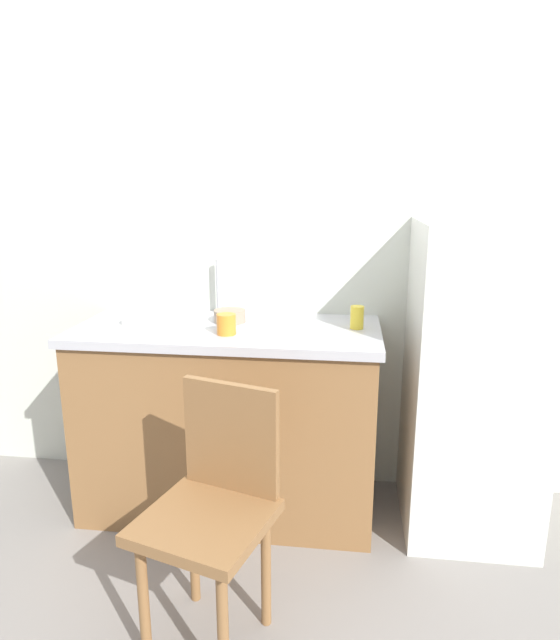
# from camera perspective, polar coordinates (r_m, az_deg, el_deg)

# --- Properties ---
(ground_plane) EXTENTS (8.00, 8.00, 0.00)m
(ground_plane) POSITION_cam_1_polar(r_m,az_deg,el_deg) (2.33, -3.53, -27.60)
(ground_plane) COLOR gray
(back_wall) EXTENTS (4.80, 0.10, 2.45)m
(back_wall) POSITION_cam_1_polar(r_m,az_deg,el_deg) (2.74, 0.00, 7.40)
(back_wall) COLOR silver
(back_wall) RESTS_ON ground_plane
(cabinet_base) EXTENTS (1.35, 0.60, 0.87)m
(cabinet_base) POSITION_cam_1_polar(r_m,az_deg,el_deg) (2.66, -5.31, -10.64)
(cabinet_base) COLOR olive
(cabinet_base) RESTS_ON ground_plane
(countertop) EXTENTS (1.39, 0.64, 0.04)m
(countertop) POSITION_cam_1_polar(r_m,az_deg,el_deg) (2.50, -5.54, -1.10)
(countertop) COLOR #B7B7BC
(countertop) RESTS_ON cabinet_base
(faucet) EXTENTS (0.02, 0.02, 0.27)m
(faucet) POSITION_cam_1_polar(r_m,az_deg,el_deg) (2.73, -6.48, 3.53)
(faucet) COLOR #B7B7BC
(faucet) RESTS_ON countertop
(refrigerator) EXTENTS (0.55, 0.60, 1.40)m
(refrigerator) POSITION_cam_1_polar(r_m,az_deg,el_deg) (2.56, 19.67, -6.06)
(refrigerator) COLOR silver
(refrigerator) RESTS_ON ground_plane
(chair) EXTENTS (0.50, 0.50, 0.89)m
(chair) POSITION_cam_1_polar(r_m,az_deg,el_deg) (1.94, -6.95, -18.69)
(chair) COLOR olive
(chair) RESTS_ON ground_plane
(dish_tray) EXTENTS (0.28, 0.20, 0.05)m
(dish_tray) POSITION_cam_1_polar(r_m,az_deg,el_deg) (2.63, -12.66, 0.37)
(dish_tray) COLOR white
(dish_tray) RESTS_ON countertop
(terracotta_bowl) EXTENTS (0.15, 0.15, 0.06)m
(terracotta_bowl) POSITION_cam_1_polar(r_m,az_deg,el_deg) (2.57, -5.31, 0.43)
(terracotta_bowl) COLOR gray
(terracotta_bowl) RESTS_ON countertop
(cup_yellow) EXTENTS (0.06, 0.06, 0.10)m
(cup_yellow) POSITION_cam_1_polar(r_m,az_deg,el_deg) (2.46, 8.11, 0.28)
(cup_yellow) COLOR yellow
(cup_yellow) RESTS_ON countertop
(cup_orange) EXTENTS (0.08, 0.08, 0.09)m
(cup_orange) POSITION_cam_1_polar(r_m,az_deg,el_deg) (2.35, -5.67, -0.44)
(cup_orange) COLOR orange
(cup_orange) RESTS_ON countertop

